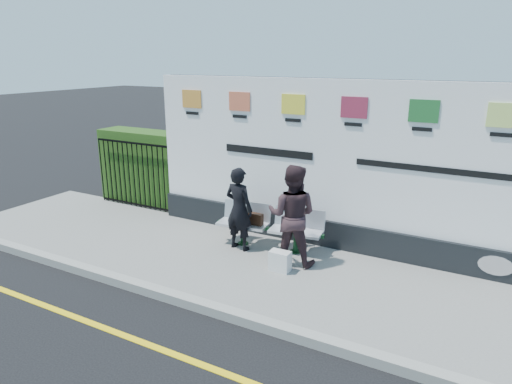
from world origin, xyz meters
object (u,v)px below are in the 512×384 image
at_px(woman_left, 239,209).
at_px(billboard, 351,179).
at_px(bench, 269,237).
at_px(woman_right, 292,215).

bearing_deg(woman_left, billboard, -144.42).
bearing_deg(woman_left, bench, -142.41).
relative_size(bench, woman_left, 1.29).
bearing_deg(woman_right, woman_left, -17.13).
bearing_deg(billboard, woman_right, -121.75).
distance_m(woman_left, woman_right, 1.09).
height_order(bench, woman_left, woman_left).
bearing_deg(bench, billboard, 21.15).
xyz_separation_m(billboard, bench, (-1.26, -0.67, -1.09)).
xyz_separation_m(billboard, woman_left, (-1.72, -0.94, -0.54)).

